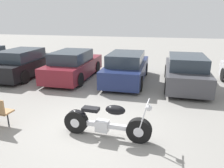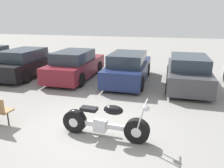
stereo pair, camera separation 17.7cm
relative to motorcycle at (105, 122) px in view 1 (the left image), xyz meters
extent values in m
plane|color=gray|center=(-0.43, 0.24, -0.41)|extent=(60.00, 60.00, 0.00)
cylinder|color=black|center=(0.90, -0.05, -0.09)|extent=(0.65, 0.24, 0.64)
cylinder|color=silver|center=(0.90, -0.05, -0.09)|extent=(0.27, 0.23, 0.26)
cylinder|color=black|center=(-0.83, 0.04, -0.09)|extent=(0.65, 0.24, 0.64)
cylinder|color=silver|center=(-0.83, 0.04, -0.09)|extent=(0.27, 0.23, 0.26)
cube|color=silver|center=(0.03, -0.01, -0.08)|extent=(1.33, 0.18, 0.12)
cube|color=silver|center=(-0.09, 0.00, -0.11)|extent=(0.35, 0.26, 0.30)
ellipsoid|color=black|center=(0.27, -0.02, 0.39)|extent=(0.54, 0.32, 0.25)
cube|color=black|center=(-0.40, 0.02, 0.33)|extent=(0.45, 0.26, 0.09)
ellipsoid|color=black|center=(-0.78, 0.04, 0.15)|extent=(0.49, 0.23, 0.20)
cylinder|color=silver|center=(0.98, -0.15, 0.29)|extent=(0.22, 0.05, 0.77)
cylinder|color=silver|center=(0.99, 0.03, 0.29)|extent=(0.22, 0.05, 0.77)
cylinder|color=silver|center=(1.08, -0.06, 0.67)|extent=(0.07, 0.62, 0.03)
sphere|color=silver|center=(1.12, -0.07, 0.55)|extent=(0.15, 0.15, 0.15)
cylinder|color=silver|center=(-0.32, 0.15, -0.20)|extent=(1.32, 0.15, 0.08)
cylinder|color=black|center=(-7.77, 6.73, -0.08)|extent=(0.20, 0.66, 0.66)
cube|color=black|center=(-5.83, 5.15, 0.12)|extent=(1.74, 4.36, 0.75)
cube|color=#28333D|center=(-5.83, 4.89, 0.76)|extent=(1.53, 2.27, 0.53)
cylinder|color=black|center=(-6.64, 6.50, -0.08)|extent=(0.20, 0.66, 0.66)
cylinder|color=black|center=(-5.02, 6.50, -0.08)|extent=(0.20, 0.66, 0.66)
cylinder|color=black|center=(-5.02, 3.80, -0.08)|extent=(0.20, 0.66, 0.66)
cube|color=maroon|center=(-3.09, 5.29, 0.12)|extent=(1.74, 4.36, 0.75)
cube|color=#28333D|center=(-3.09, 5.03, 0.76)|extent=(1.53, 2.27, 0.53)
cylinder|color=black|center=(-3.90, 6.64, -0.08)|extent=(0.20, 0.66, 0.66)
cylinder|color=black|center=(-2.27, 6.64, -0.08)|extent=(0.20, 0.66, 0.66)
cylinder|color=black|center=(-3.90, 3.94, -0.08)|extent=(0.20, 0.66, 0.66)
cylinder|color=black|center=(-2.27, 3.94, -0.08)|extent=(0.20, 0.66, 0.66)
cube|color=#19234C|center=(-0.34, 5.35, 0.12)|extent=(1.74, 4.36, 0.75)
cube|color=#28333D|center=(-0.34, 5.09, 0.76)|extent=(1.53, 2.27, 0.53)
cylinder|color=black|center=(-1.15, 6.71, -0.08)|extent=(0.20, 0.66, 0.66)
cylinder|color=black|center=(0.47, 6.71, -0.08)|extent=(0.20, 0.66, 0.66)
cylinder|color=black|center=(-1.15, 4.00, -0.08)|extent=(0.20, 0.66, 0.66)
cylinder|color=black|center=(0.47, 4.00, -0.08)|extent=(0.20, 0.66, 0.66)
cube|color=#3D3D42|center=(2.41, 5.23, 0.12)|extent=(1.74, 4.36, 0.75)
cube|color=#28333D|center=(2.41, 4.97, 0.76)|extent=(1.53, 2.27, 0.53)
cylinder|color=black|center=(1.60, 6.58, -0.08)|extent=(0.20, 0.66, 0.66)
cylinder|color=black|center=(3.22, 6.58, -0.08)|extent=(0.20, 0.66, 0.66)
cylinder|color=black|center=(1.60, 3.88, -0.08)|extent=(0.20, 0.66, 0.66)
cylinder|color=black|center=(3.22, 3.88, -0.08)|extent=(0.20, 0.66, 0.66)
cylinder|color=black|center=(4.35, 6.41, -0.08)|extent=(0.20, 0.66, 0.66)
cylinder|color=black|center=(-2.88, -0.12, -0.19)|extent=(0.04, 0.04, 0.45)
camera|label=1|loc=(1.36, -4.99, 2.65)|focal=35.00mm
camera|label=2|loc=(1.53, -4.95, 2.65)|focal=35.00mm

